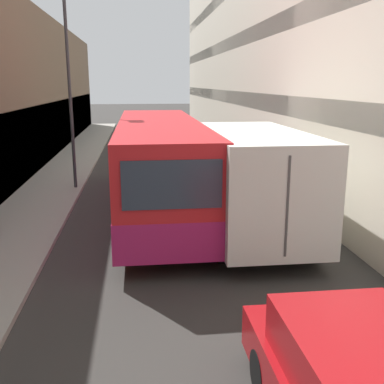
# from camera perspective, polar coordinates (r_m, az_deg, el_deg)

# --- Properties ---
(ground_plane) EXTENTS (150.00, 150.00, 0.00)m
(ground_plane) POSITION_cam_1_polar(r_m,az_deg,el_deg) (15.86, -2.36, -1.08)
(ground_plane) COLOR #33302D
(sidewalk_left) EXTENTS (2.38, 60.00, 0.12)m
(sidewalk_left) POSITION_cam_1_polar(r_m,az_deg,el_deg) (16.17, -18.74, -1.30)
(sidewalk_left) COLOR #9E998E
(sidewalk_left) RESTS_ON ground_plane
(building_right_apartment) EXTENTS (2.40, 60.00, 13.07)m
(building_right_apartment) POSITION_cam_1_polar(r_m,az_deg,el_deg) (16.72, 16.64, 21.64)
(building_right_apartment) COLOR beige
(building_right_apartment) RESTS_ON ground_plane
(bus) EXTENTS (2.47, 11.05, 2.90)m
(bus) POSITION_cam_1_polar(r_m,az_deg,el_deg) (14.33, -4.16, 3.63)
(bus) COLOR red
(bus) RESTS_ON ground_plane
(box_truck) EXTENTS (2.39, 7.62, 2.86)m
(box_truck) POSITION_cam_1_polar(r_m,az_deg,el_deg) (12.59, 6.70, 2.30)
(box_truck) COLOR silver
(box_truck) RESTS_ON ground_plane
(street_lamp) EXTENTS (0.36, 0.80, 7.69)m
(street_lamp) POSITION_cam_1_polar(r_m,az_deg,el_deg) (17.52, -15.61, 17.52)
(street_lamp) COLOR #38383D
(street_lamp) RESTS_ON sidewalk_left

